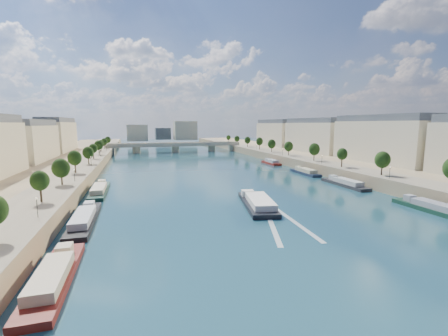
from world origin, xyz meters
TOP-DOWN VIEW (x-y plane):
  - ground at (0.00, 100.00)m, footprint 700.00×700.00m
  - quay_left at (-72.00, 100.00)m, footprint 44.00×520.00m
  - quay_right at (72.00, 100.00)m, footprint 44.00×520.00m
  - pave_left at (-57.00, 100.00)m, footprint 14.00×520.00m
  - pave_right at (57.00, 100.00)m, footprint 14.00×520.00m
  - trees_left at (-55.00, 102.00)m, footprint 4.80×268.80m
  - trees_right at (55.00, 110.00)m, footprint 4.80×268.80m
  - lamps_left at (-52.50, 90.00)m, footprint 0.36×200.36m
  - lamps_right at (52.50, 105.00)m, footprint 0.36×200.36m
  - buildings_left at (-85.00, 112.00)m, footprint 16.00×226.00m
  - buildings_right at (85.00, 112.00)m, footprint 16.00×226.00m
  - skyline at (3.19, 319.52)m, footprint 79.00×42.00m
  - bridge at (0.00, 218.99)m, footprint 112.00×12.00m
  - tour_barge at (1.12, 41.64)m, footprint 12.30×26.93m
  - wake at (1.12, 24.99)m, footprint 12.55×26.02m
  - moored_barges_left at (-45.50, 29.33)m, footprint 5.00×119.84m
  - moored_barges_right at (45.50, 53.63)m, footprint 5.00×160.56m

SIDE VIEW (x-z plane):
  - ground at x=0.00m, z-range 0.00..0.00m
  - wake at x=1.12m, z-range 0.00..0.04m
  - moored_barges_left at x=-45.50m, z-range -0.96..2.64m
  - moored_barges_right at x=45.50m, z-range -0.96..2.64m
  - tour_barge at x=1.12m, z-range -0.88..2.78m
  - quay_left at x=-72.00m, z-range 0.00..5.00m
  - quay_right at x=72.00m, z-range 0.00..5.00m
  - pave_left at x=-57.00m, z-range 5.00..5.10m
  - pave_right at x=57.00m, z-range 5.00..5.10m
  - bridge at x=0.00m, z-range 1.01..9.16m
  - lamps_left at x=-52.50m, z-range 5.64..9.92m
  - lamps_right at x=52.50m, z-range 5.64..9.92m
  - trees_left at x=-55.00m, z-range 6.35..14.61m
  - trees_right at x=55.00m, z-range 6.35..14.61m
  - skyline at x=3.19m, z-range 3.66..25.66m
  - buildings_left at x=-85.00m, z-range 4.85..28.05m
  - buildings_right at x=85.00m, z-range 4.85..28.05m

